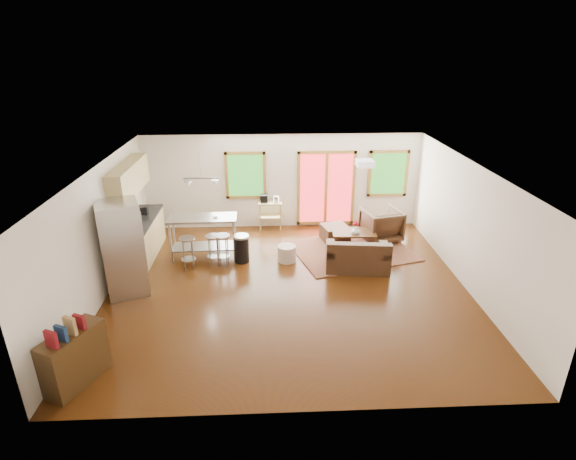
{
  "coord_description": "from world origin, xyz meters",
  "views": [
    {
      "loc": [
        -0.41,
        -8.33,
        4.81
      ],
      "look_at": [
        0.0,
        0.3,
        1.2
      ],
      "focal_mm": 28.0,
      "sensor_mm": 36.0,
      "label": 1
    }
  ],
  "objects_px": {
    "refrigerator": "(123,249)",
    "kitchen_cart": "(269,206)",
    "rug": "(352,250)",
    "island": "(203,230)",
    "coffee_table": "(354,234)",
    "loveseat": "(357,257)",
    "armchair": "(381,223)",
    "ottoman": "(335,233)"
  },
  "relations": [
    {
      "from": "armchair",
      "to": "ottoman",
      "type": "xyz_separation_m",
      "value": [
        -1.2,
        -0.02,
        -0.25
      ]
    },
    {
      "from": "rug",
      "to": "refrigerator",
      "type": "relative_size",
      "value": 1.42
    },
    {
      "from": "coffee_table",
      "to": "armchair",
      "type": "bearing_deg",
      "value": 28.91
    },
    {
      "from": "coffee_table",
      "to": "loveseat",
      "type": "bearing_deg",
      "value": -96.32
    },
    {
      "from": "coffee_table",
      "to": "refrigerator",
      "type": "relative_size",
      "value": 0.57
    },
    {
      "from": "rug",
      "to": "loveseat",
      "type": "distance_m",
      "value": 1.02
    },
    {
      "from": "rug",
      "to": "armchair",
      "type": "distance_m",
      "value": 1.16
    },
    {
      "from": "ottoman",
      "to": "refrigerator",
      "type": "xyz_separation_m",
      "value": [
        -4.67,
        -2.37,
        0.77
      ]
    },
    {
      "from": "armchair",
      "to": "kitchen_cart",
      "type": "distance_m",
      "value": 3.04
    },
    {
      "from": "coffee_table",
      "to": "kitchen_cart",
      "type": "height_order",
      "value": "kitchen_cart"
    },
    {
      "from": "rug",
      "to": "kitchen_cart",
      "type": "height_order",
      "value": "kitchen_cart"
    },
    {
      "from": "ottoman",
      "to": "island",
      "type": "bearing_deg",
      "value": -166.82
    },
    {
      "from": "coffee_table",
      "to": "kitchen_cart",
      "type": "xyz_separation_m",
      "value": [
        -2.11,
        1.35,
        0.31
      ]
    },
    {
      "from": "island",
      "to": "armchair",
      "type": "bearing_deg",
      "value": 10.0
    },
    {
      "from": "rug",
      "to": "armchair",
      "type": "xyz_separation_m",
      "value": [
        0.85,
        0.65,
        0.45
      ]
    },
    {
      "from": "armchair",
      "to": "refrigerator",
      "type": "relative_size",
      "value": 0.48
    },
    {
      "from": "coffee_table",
      "to": "armchair",
      "type": "xyz_separation_m",
      "value": [
        0.79,
        0.44,
        0.1
      ]
    },
    {
      "from": "armchair",
      "to": "kitchen_cart",
      "type": "relative_size",
      "value": 0.94
    },
    {
      "from": "island",
      "to": "kitchen_cart",
      "type": "height_order",
      "value": "island"
    },
    {
      "from": "ottoman",
      "to": "kitchen_cart",
      "type": "bearing_deg",
      "value": 151.14
    },
    {
      "from": "rug",
      "to": "coffee_table",
      "type": "relative_size",
      "value": 2.51
    },
    {
      "from": "rug",
      "to": "loveseat",
      "type": "height_order",
      "value": "loveseat"
    },
    {
      "from": "armchair",
      "to": "refrigerator",
      "type": "xyz_separation_m",
      "value": [
        -5.87,
        -2.39,
        0.52
      ]
    },
    {
      "from": "loveseat",
      "to": "coffee_table",
      "type": "distance_m",
      "value": 1.2
    },
    {
      "from": "refrigerator",
      "to": "island",
      "type": "height_order",
      "value": "refrigerator"
    },
    {
      "from": "coffee_table",
      "to": "armchair",
      "type": "relative_size",
      "value": 1.19
    },
    {
      "from": "armchair",
      "to": "kitchen_cart",
      "type": "height_order",
      "value": "kitchen_cart"
    },
    {
      "from": "refrigerator",
      "to": "ottoman",
      "type": "bearing_deg",
      "value": 5.69
    },
    {
      "from": "armchair",
      "to": "refrigerator",
      "type": "bearing_deg",
      "value": 9.1
    },
    {
      "from": "loveseat",
      "to": "island",
      "type": "bearing_deg",
      "value": 173.21
    },
    {
      "from": "rug",
      "to": "island",
      "type": "xyz_separation_m",
      "value": [
        -3.64,
        -0.15,
        0.69
      ]
    },
    {
      "from": "loveseat",
      "to": "ottoman",
      "type": "bearing_deg",
      "value": 106.2
    },
    {
      "from": "coffee_table",
      "to": "refrigerator",
      "type": "xyz_separation_m",
      "value": [
        -5.08,
        -1.96,
        0.61
      ]
    },
    {
      "from": "loveseat",
      "to": "ottoman",
      "type": "height_order",
      "value": "loveseat"
    },
    {
      "from": "refrigerator",
      "to": "kitchen_cart",
      "type": "bearing_deg",
      "value": 26.79
    },
    {
      "from": "coffee_table",
      "to": "refrigerator",
      "type": "height_order",
      "value": "refrigerator"
    },
    {
      "from": "armchair",
      "to": "ottoman",
      "type": "relative_size",
      "value": 1.46
    },
    {
      "from": "coffee_table",
      "to": "ottoman",
      "type": "height_order",
      "value": "coffee_table"
    },
    {
      "from": "island",
      "to": "kitchen_cart",
      "type": "xyz_separation_m",
      "value": [
        1.6,
        1.71,
        -0.03
      ]
    },
    {
      "from": "coffee_table",
      "to": "island",
      "type": "distance_m",
      "value": 3.74
    },
    {
      "from": "armchair",
      "to": "island",
      "type": "bearing_deg",
      "value": -3.07
    },
    {
      "from": "ottoman",
      "to": "refrigerator",
      "type": "height_order",
      "value": "refrigerator"
    }
  ]
}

